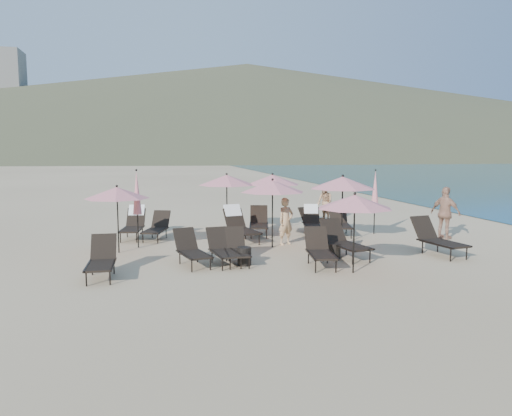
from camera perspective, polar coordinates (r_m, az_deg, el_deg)
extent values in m
plane|color=#D6BA8C|center=(13.96, 6.39, -6.10)|extent=(800.00, 800.00, 0.00)
cone|color=brown|center=(320.35, -0.97, 11.30)|extent=(690.00, 690.00, 55.00)
cone|color=brown|center=(394.37, 17.15, 8.50)|extent=(280.00, 280.00, 32.00)
cube|color=beige|center=(325.77, -20.01, 9.32)|extent=(18.00, 16.00, 38.00)
cube|color=black|center=(12.47, -17.36, -6.30)|extent=(0.66, 1.22, 0.05)
cube|color=black|center=(13.20, -17.02, -4.27)|extent=(0.63, 0.47, 0.62)
cylinder|color=black|center=(12.07, -18.83, -7.68)|extent=(0.04, 0.04, 0.34)
cylinder|color=black|center=(13.06, -18.21, -6.56)|extent=(0.04, 0.04, 0.34)
cylinder|color=black|center=(12.01, -16.36, -7.67)|extent=(0.04, 0.04, 0.34)
cylinder|color=black|center=(13.00, -15.93, -6.53)|extent=(0.04, 0.04, 0.34)
cube|color=black|center=(12.56, -18.70, -6.22)|extent=(0.08, 1.35, 0.04)
cube|color=black|center=(12.49, -15.96, -6.19)|extent=(0.08, 1.35, 0.04)
cube|color=black|center=(13.26, -7.01, -5.31)|extent=(0.85, 1.26, 0.05)
cube|color=black|center=(13.93, -8.08, -3.54)|extent=(0.68, 0.56, 0.60)
cylinder|color=black|center=(12.78, -7.35, -6.58)|extent=(0.03, 0.03, 0.33)
cylinder|color=black|center=(13.70, -8.70, -5.69)|extent=(0.03, 0.03, 0.33)
cylinder|color=black|center=(12.94, -5.24, -6.38)|extent=(0.03, 0.03, 0.33)
cylinder|color=black|center=(13.85, -6.72, -5.51)|extent=(0.03, 0.03, 0.33)
cube|color=black|center=(13.22, -8.27, -5.33)|extent=(0.34, 1.27, 0.04)
cube|color=black|center=(13.40, -5.91, -5.12)|extent=(0.34, 1.27, 0.04)
cube|color=black|center=(13.39, -2.15, -5.16)|extent=(0.65, 1.17, 0.05)
cube|color=black|center=(14.08, -2.54, -3.40)|extent=(0.61, 0.47, 0.59)
cylinder|color=black|center=(12.94, -2.97, -6.37)|extent=(0.03, 0.03, 0.32)
cylinder|color=black|center=(13.89, -3.42, -5.45)|extent=(0.03, 0.03, 0.32)
cylinder|color=black|center=(13.00, -0.79, -6.30)|extent=(0.03, 0.03, 0.32)
cylinder|color=black|center=(13.95, -1.39, -5.39)|extent=(0.03, 0.03, 0.32)
cube|color=black|center=(13.40, -3.39, -5.12)|extent=(0.11, 1.28, 0.04)
cube|color=black|center=(13.47, -0.96, -5.04)|extent=(0.11, 1.28, 0.04)
cube|color=black|center=(13.17, 7.54, -5.35)|extent=(0.79, 1.28, 0.05)
cube|color=black|center=(13.89, 6.90, -3.46)|extent=(0.68, 0.54, 0.62)
cylinder|color=black|center=(12.69, 6.83, -6.65)|extent=(0.04, 0.04, 0.34)
cylinder|color=black|center=(13.67, 6.02, -5.64)|extent=(0.04, 0.04, 0.34)
cylinder|color=black|center=(12.79, 9.12, -6.57)|extent=(0.04, 0.04, 0.34)
cylinder|color=black|center=(13.77, 8.15, -5.59)|extent=(0.04, 0.04, 0.34)
cube|color=black|center=(13.16, 6.22, -5.29)|extent=(0.24, 1.34, 0.04)
cube|color=black|center=(13.28, 8.77, -5.22)|extent=(0.24, 1.34, 0.04)
cube|color=black|center=(14.28, 10.69, -4.32)|extent=(0.93, 1.41, 0.05)
cube|color=black|center=(14.94, 8.78, -2.54)|extent=(0.76, 0.62, 0.67)
cylinder|color=black|center=(13.73, 11.00, -5.62)|extent=(0.04, 0.04, 0.37)
cylinder|color=black|center=(14.63, 8.46, -4.79)|extent=(0.04, 0.04, 0.37)
cylinder|color=black|center=(14.06, 12.89, -5.37)|extent=(0.04, 0.04, 0.37)
cylinder|color=black|center=(14.94, 10.29, -4.58)|extent=(0.04, 0.04, 0.37)
cube|color=black|center=(14.14, 9.47, -4.36)|extent=(0.34, 1.44, 0.04)
cube|color=black|center=(14.51, 11.62, -4.12)|extent=(0.34, 1.44, 0.04)
cube|color=black|center=(15.39, 20.75, -3.81)|extent=(0.90, 1.42, 0.06)
cube|color=black|center=(15.99, 18.63, -2.15)|extent=(0.76, 0.61, 0.68)
cylinder|color=black|center=(14.84, 21.35, -5.01)|extent=(0.04, 0.04, 0.38)
cylinder|color=black|center=(15.67, 18.49, -4.28)|extent=(0.04, 0.04, 0.38)
cylinder|color=black|center=(15.24, 22.93, -4.78)|extent=(0.04, 0.04, 0.38)
cylinder|color=black|center=(16.04, 20.06, -4.08)|extent=(0.04, 0.04, 0.38)
cube|color=black|center=(15.21, 19.69, -3.85)|extent=(0.29, 1.48, 0.04)
cube|color=black|center=(15.65, 21.51, -3.63)|extent=(0.29, 1.48, 0.04)
cube|color=black|center=(17.50, -14.04, -2.41)|extent=(0.84, 1.32, 0.05)
cube|color=black|center=(18.26, -13.55, -1.06)|extent=(0.71, 0.57, 0.63)
cylinder|color=black|center=(17.10, -15.24, -3.29)|extent=(0.04, 0.04, 0.35)
cylinder|color=black|center=(18.11, -14.51, -2.71)|extent=(0.04, 0.04, 0.35)
cylinder|color=black|center=(16.99, -13.48, -3.31)|extent=(0.04, 0.04, 0.35)
cylinder|color=black|center=(18.01, -12.85, -2.71)|extent=(0.04, 0.04, 0.35)
cube|color=black|center=(17.62, -14.99, -2.35)|extent=(0.28, 1.37, 0.04)
cube|color=black|center=(17.49, -13.02, -2.35)|extent=(0.28, 1.37, 0.04)
cube|color=white|center=(18.37, -13.49, -0.24)|extent=(0.60, 0.38, 0.38)
cube|color=black|center=(17.21, -11.52, -2.57)|extent=(0.93, 1.29, 0.05)
cube|color=black|center=(17.91, -10.80, -1.26)|extent=(0.71, 0.60, 0.60)
cylinder|color=black|center=(16.87, -12.81, -3.39)|extent=(0.03, 0.03, 0.33)
cylinder|color=black|center=(17.80, -11.79, -2.83)|extent=(0.03, 0.03, 0.33)
cylinder|color=black|center=(16.72, -11.17, -3.45)|extent=(0.03, 0.03, 0.33)
cylinder|color=black|center=(17.65, -10.23, -2.87)|extent=(0.03, 0.03, 0.33)
cube|color=black|center=(17.35, -12.39, -2.49)|extent=(0.45, 1.25, 0.04)
cube|color=black|center=(17.17, -10.55, -2.53)|extent=(0.45, 1.25, 0.04)
cube|color=black|center=(16.47, -1.34, -2.70)|extent=(0.93, 1.42, 0.05)
cube|color=black|center=(17.22, -2.50, -1.19)|extent=(0.77, 0.63, 0.68)
cylinder|color=black|center=(15.90, -1.50, -3.77)|extent=(0.04, 0.04, 0.37)
cylinder|color=black|center=(16.92, -2.99, -3.12)|extent=(0.04, 0.04, 0.37)
cylinder|color=black|center=(16.13, 0.36, -3.61)|extent=(0.04, 0.04, 0.37)
cylinder|color=black|center=(17.14, -1.22, -2.99)|extent=(0.04, 0.04, 0.37)
cube|color=black|center=(16.39, -2.47, -2.71)|extent=(0.35, 1.45, 0.04)
cube|color=black|center=(16.65, -0.37, -2.55)|extent=(0.35, 1.45, 0.04)
cube|color=white|center=(17.33, -2.70, -0.28)|extent=(0.64, 0.42, 0.41)
cube|color=black|center=(17.75, 0.32, -2.06)|extent=(0.91, 1.36, 0.05)
cube|color=black|center=(18.53, 0.33, -0.72)|extent=(0.73, 0.60, 0.64)
cylinder|color=black|center=(17.27, -0.58, -2.94)|extent=(0.04, 0.04, 0.35)
cylinder|color=black|center=(18.32, -0.51, -2.37)|extent=(0.04, 0.04, 0.35)
cylinder|color=black|center=(17.27, 1.21, -2.94)|extent=(0.04, 0.04, 0.35)
cylinder|color=black|center=(18.32, 1.17, -2.37)|extent=(0.04, 0.04, 0.35)
cube|color=black|center=(17.80, -0.68, -2.00)|extent=(0.36, 1.37, 0.04)
cube|color=black|center=(17.80, 1.33, -2.00)|extent=(0.36, 1.37, 0.04)
cube|color=black|center=(17.93, 6.51, -2.09)|extent=(0.86, 1.27, 0.05)
cube|color=black|center=(18.66, 6.33, -0.86)|extent=(0.69, 0.57, 0.60)
cylinder|color=black|center=(17.47, 5.82, -2.90)|extent=(0.03, 0.03, 0.33)
cylinder|color=black|center=(18.45, 5.60, -2.38)|extent=(0.03, 0.03, 0.33)
cylinder|color=black|center=(17.51, 7.46, -2.90)|extent=(0.03, 0.03, 0.33)
cylinder|color=black|center=(18.49, 7.15, -2.38)|extent=(0.03, 0.03, 0.33)
cube|color=black|center=(17.96, 5.58, -2.04)|extent=(0.36, 1.27, 0.04)
cube|color=black|center=(18.01, 7.42, -2.04)|extent=(0.36, 1.27, 0.04)
cube|color=white|center=(18.77, 6.30, -0.11)|extent=(0.57, 0.39, 0.36)
cube|color=black|center=(18.00, 9.73, -2.05)|extent=(0.90, 1.34, 0.05)
cube|color=black|center=(18.76, 9.36, -0.75)|extent=(0.72, 0.60, 0.63)
cylinder|color=black|center=(17.49, 9.11, -2.91)|extent=(0.04, 0.04, 0.35)
cylinder|color=black|center=(18.52, 8.65, -2.35)|extent=(0.04, 0.04, 0.35)
cylinder|color=black|center=(17.58, 10.83, -2.90)|extent=(0.04, 0.04, 0.35)
cylinder|color=black|center=(18.60, 10.27, -2.35)|extent=(0.04, 0.04, 0.35)
cube|color=black|center=(18.00, 8.74, -2.00)|extent=(0.36, 1.35, 0.04)
cube|color=black|center=(18.10, 10.67, -1.99)|extent=(0.36, 1.35, 0.04)
cube|color=black|center=(18.59, 7.21, -1.84)|extent=(0.90, 1.22, 0.05)
cube|color=black|center=(19.12, 5.82, -0.76)|extent=(0.67, 0.58, 0.57)
cylinder|color=black|center=(18.11, 7.54, -2.60)|extent=(0.03, 0.03, 0.31)
cylinder|color=black|center=(18.84, 5.71, -2.21)|extent=(0.03, 0.03, 0.31)
cylinder|color=black|center=(18.42, 8.68, -2.46)|extent=(0.03, 0.03, 0.31)
cylinder|color=black|center=(19.13, 6.83, -2.08)|extent=(0.03, 0.03, 0.31)
cube|color=black|center=(18.45, 6.46, -1.87)|extent=(0.45, 1.18, 0.04)
cube|color=black|center=(18.79, 7.77, -1.72)|extent=(0.45, 1.18, 0.04)
cube|color=black|center=(13.32, -3.43, -5.22)|extent=(0.75, 1.22, 0.05)
cube|color=black|center=(14.00, -4.39, -3.45)|extent=(0.65, 0.52, 0.59)
cylinder|color=black|center=(12.84, -3.85, -6.47)|extent=(0.03, 0.03, 0.33)
cylinder|color=black|center=(13.77, -5.06, -5.57)|extent=(0.03, 0.03, 0.33)
cylinder|color=black|center=(12.99, -1.73, -6.30)|extent=(0.03, 0.03, 0.33)
cylinder|color=black|center=(13.91, -3.07, -5.43)|extent=(0.03, 0.03, 0.33)
cube|color=black|center=(13.29, -4.68, -5.22)|extent=(0.22, 1.29, 0.04)
cube|color=black|center=(13.45, -2.32, -5.05)|extent=(0.22, 1.29, 0.04)
cylinder|color=black|center=(15.41, -15.50, -1.49)|extent=(0.04, 0.04, 1.90)
cone|color=pink|center=(15.32, -15.60, 1.69)|extent=(1.90, 1.90, 0.34)
sphere|color=black|center=(15.30, -15.63, 2.43)|extent=(0.07, 0.07, 0.07)
cylinder|color=black|center=(15.67, 1.88, -0.85)|extent=(0.04, 0.04, 2.03)
cone|color=pink|center=(15.58, 1.90, 2.49)|extent=(2.03, 2.03, 0.37)
sphere|color=black|center=(15.56, 1.90, 3.27)|extent=(0.08, 0.08, 0.08)
cylinder|color=black|center=(16.22, 9.81, -0.52)|extent=(0.04, 0.04, 2.13)
cone|color=pink|center=(16.13, 9.88, 2.87)|extent=(2.13, 2.13, 0.38)
sphere|color=black|center=(16.11, 9.89, 3.66)|extent=(0.08, 0.08, 0.08)
cylinder|color=black|center=(18.25, -3.35, 0.30)|extent=(0.04, 0.04, 2.06)
cone|color=pink|center=(18.16, -3.37, 3.22)|extent=(2.06, 2.06, 0.37)
sphere|color=black|center=(18.15, -3.37, 3.90)|extent=(0.08, 0.08, 0.08)
cylinder|color=black|center=(18.63, 1.88, 0.41)|extent=(0.04, 0.04, 2.05)
cone|color=pink|center=(18.54, 1.89, 3.26)|extent=(2.05, 2.05, 0.37)
sphere|color=black|center=(18.53, 1.90, 3.92)|extent=(0.08, 0.08, 0.08)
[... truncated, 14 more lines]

